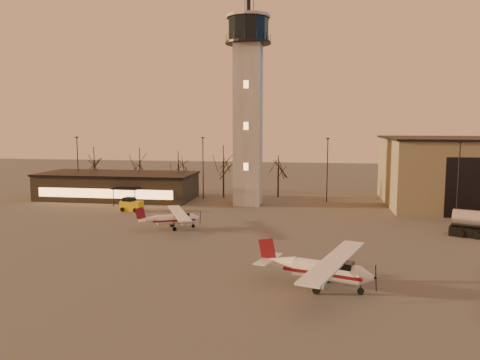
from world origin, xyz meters
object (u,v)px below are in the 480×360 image
object	(u,v)px
control_tower	(248,97)
terminal	(118,186)
service_cart	(131,206)
cessna_front	(329,274)
cessna_rear	(176,221)

from	to	relation	value
control_tower	terminal	distance (m)	26.24
terminal	service_cart	bearing A→B (deg)	-57.31
terminal	cessna_front	xyz separation A→B (m)	(33.30, -37.75, -1.00)
terminal	cessna_rear	xyz separation A→B (m)	(16.10, -19.96, -1.20)
cessna_rear	terminal	bearing A→B (deg)	104.08
control_tower	cessna_front	xyz separation A→B (m)	(11.31, -35.77, -15.17)
cessna_front	control_tower	bearing A→B (deg)	125.73
control_tower	terminal	bearing A→B (deg)	174.85
terminal	control_tower	bearing A→B (deg)	-5.15
cessna_front	cessna_rear	size ratio (longest dim) A/B	1.25
control_tower	service_cart	distance (m)	23.45
terminal	cessna_rear	world-z (taller)	terminal
cessna_rear	service_cart	distance (m)	13.87
control_tower	cessna_front	distance (m)	40.46
terminal	cessna_front	world-z (taller)	terminal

